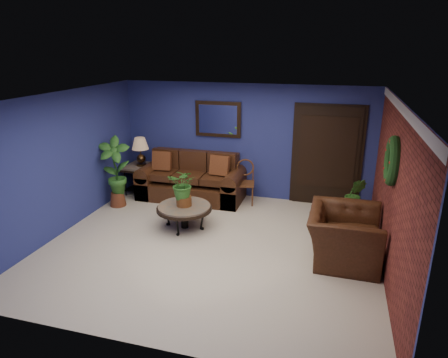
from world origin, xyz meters
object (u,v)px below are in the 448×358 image
(end_table, at_px, (142,172))
(side_chair, at_px, (245,179))
(coffee_table, at_px, (184,208))
(armchair, at_px, (344,236))
(sofa, at_px, (192,183))
(table_lamp, at_px, (140,148))

(end_table, relative_size, side_chair, 0.76)
(coffee_table, xyz_separation_m, end_table, (-1.61, 1.50, 0.12))
(armchair, bearing_deg, sofa, 60.17)
(sofa, xyz_separation_m, end_table, (-1.21, -0.04, 0.16))
(coffee_table, distance_m, table_lamp, 2.30)
(sofa, xyz_separation_m, armchair, (3.24, -1.94, 0.07))
(sofa, bearing_deg, side_chair, 1.54)
(end_table, bearing_deg, coffee_table, -42.89)
(armchair, bearing_deg, side_chair, 47.20)
(table_lamp, height_order, side_chair, table_lamp)
(sofa, xyz_separation_m, side_chair, (1.19, 0.03, 0.19))
(sofa, xyz_separation_m, coffee_table, (0.40, -1.53, 0.05))
(end_table, distance_m, table_lamp, 0.55)
(coffee_table, bearing_deg, sofa, 104.66)
(armchair, bearing_deg, table_lamp, 67.91)
(table_lamp, relative_size, armchair, 0.49)
(coffee_table, height_order, armchair, armchair)
(coffee_table, relative_size, table_lamp, 1.66)
(sofa, distance_m, side_chair, 1.21)
(end_table, distance_m, armchair, 4.84)
(coffee_table, height_order, end_table, end_table)
(side_chair, relative_size, armchair, 0.75)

